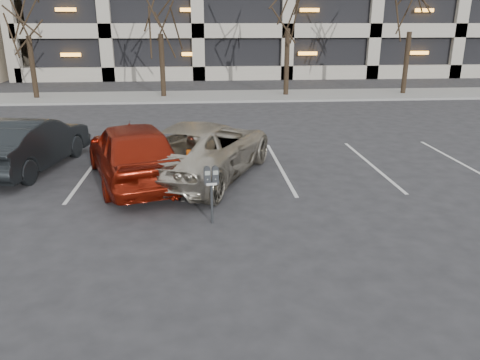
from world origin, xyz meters
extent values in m
plane|color=#28282B|center=(0.00, 0.00, 0.00)|extent=(140.00, 140.00, 0.00)
cube|color=gray|center=(0.00, 16.00, 0.06)|extent=(80.00, 4.00, 0.12)
cube|color=silver|center=(-4.20, 2.30, 0.01)|extent=(0.10, 5.20, 0.00)
cube|color=silver|center=(-1.40, 2.30, 0.01)|extent=(0.10, 5.20, 0.00)
cube|color=silver|center=(1.40, 2.30, 0.01)|extent=(0.10, 5.20, 0.00)
cube|color=silver|center=(4.20, 2.30, 0.01)|extent=(0.10, 5.20, 0.00)
cube|color=silver|center=(7.00, 2.30, 0.01)|extent=(0.10, 5.20, 0.00)
cylinder|color=black|center=(-10.00, 16.00, 1.70)|extent=(0.28, 0.28, 3.40)
cylinder|color=black|center=(-3.00, 16.00, 1.74)|extent=(0.28, 0.28, 3.48)
cylinder|color=black|center=(4.00, 16.00, 1.88)|extent=(0.28, 0.28, 3.77)
cylinder|color=black|center=(11.00, 16.00, 1.79)|extent=(0.28, 0.28, 3.57)
cylinder|color=black|center=(-0.72, -1.63, 0.45)|extent=(0.06, 0.06, 0.90)
cube|color=black|center=(-0.72, -1.63, 0.92)|extent=(0.31, 0.13, 0.06)
cube|color=silver|center=(-0.72, -1.68, 0.90)|extent=(0.22, 0.03, 0.05)
cube|color=gray|center=(-0.80, -1.70, 1.15)|extent=(0.11, 0.02, 0.09)
cube|color=gray|center=(-0.63, -1.68, 1.15)|extent=(0.11, 0.02, 0.09)
imported|color=beige|center=(-0.88, 1.69, 0.77)|extent=(4.65, 6.13, 1.55)
cube|color=#DE4B04|center=(-1.23, 0.71, 1.55)|extent=(0.10, 0.20, 0.01)
imported|color=maroon|center=(-2.75, 1.33, 0.84)|extent=(3.37, 5.27, 1.67)
imported|color=black|center=(-5.90, 2.76, 0.76)|extent=(2.52, 4.85, 1.52)
camera|label=1|loc=(-0.89, -10.90, 4.12)|focal=35.00mm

